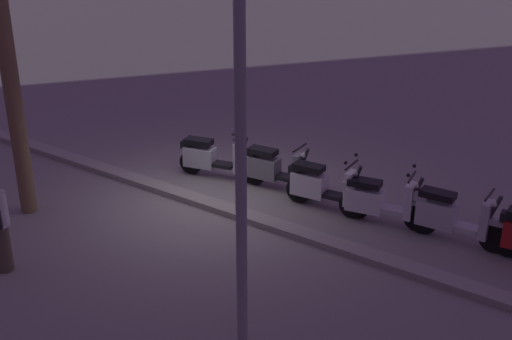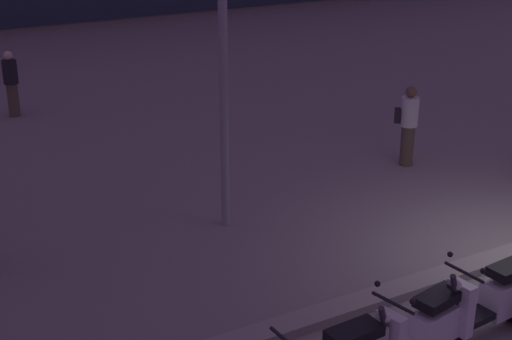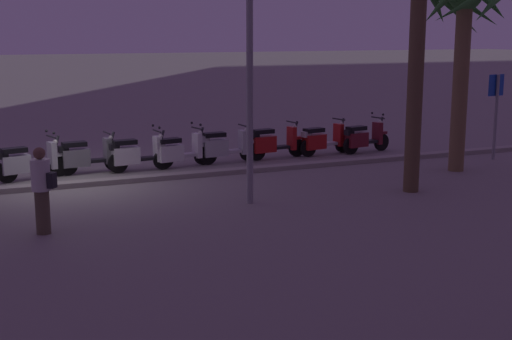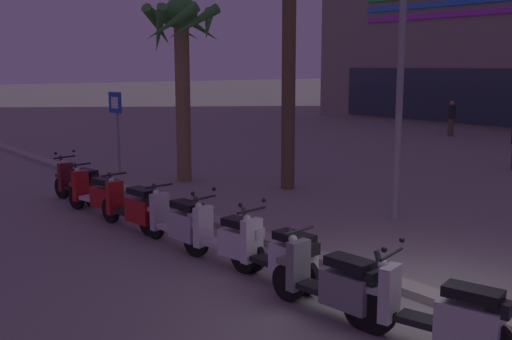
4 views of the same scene
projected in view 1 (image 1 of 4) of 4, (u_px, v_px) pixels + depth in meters
name	position (u px, v px, depth m)	size (l,w,h in m)	color
ground_plane	(210.00, 201.00, 12.86)	(200.00, 200.00, 0.00)	gray
curb_strip	(203.00, 202.00, 12.67)	(60.00, 0.36, 0.12)	gray
scooter_silver_tail_end	(451.00, 216.00, 11.17)	(1.76, 0.56, 1.04)	black
scooter_white_gap_after_mid	(379.00, 201.00, 11.80)	(1.73, 0.65, 1.17)	black
scooter_white_mid_rear	(322.00, 186.00, 12.39)	(1.78, 0.56, 1.17)	black
scooter_grey_second_in_line	(274.00, 169.00, 13.23)	(1.75, 0.56, 1.04)	black
scooter_silver_mid_front	(212.00, 157.00, 13.83)	(1.81, 0.74, 1.17)	black
street_lamp	(240.00, 61.00, 7.10)	(0.36, 0.36, 6.28)	#939399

